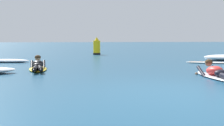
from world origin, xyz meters
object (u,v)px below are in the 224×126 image
(surfer_far, at_px, (38,66))
(channel_marker_buoy, at_px, (97,47))
(drifting_surfboard, at_px, (210,62))
(surfer_near, at_px, (217,73))

(surfer_far, relative_size, channel_marker_buoy, 2.24)
(channel_marker_buoy, bearing_deg, drifting_surfboard, -58.34)
(drifting_surfboard, distance_m, channel_marker_buoy, 8.45)
(surfer_far, relative_size, drifting_surfboard, 1.28)
(surfer_near, relative_size, drifting_surfboard, 1.28)
(surfer_near, relative_size, surfer_far, 1.00)
(surfer_near, bearing_deg, surfer_far, 151.32)
(surfer_near, xyz_separation_m, surfer_far, (-5.15, 2.82, -0.01))
(surfer_far, bearing_deg, channel_marker_buoy, 72.82)
(surfer_far, xyz_separation_m, drifting_surfboard, (7.18, 1.72, -0.10))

